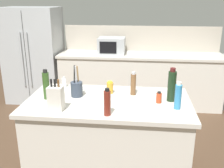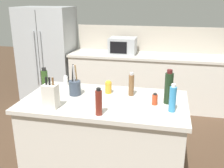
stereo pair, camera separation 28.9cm
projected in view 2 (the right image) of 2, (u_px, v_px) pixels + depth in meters
The scene contains 15 objects.
back_counter_run at pixel (150, 81), 4.71m from camera, with size 2.89×0.66×0.94m.
wall_backsplash at pixel (153, 39), 4.78m from camera, with size 2.85×0.03×0.46m, color #B2A899.
kitchen_island at pixel (105, 141), 2.73m from camera, with size 1.61×0.88×0.94m.
refrigerator at pixel (48, 54), 5.03m from camera, with size 0.98×0.75×1.73m.
microwave at pixel (123, 46), 4.61m from camera, with size 0.47×0.39×0.29m.
knife_block at pixel (51, 96), 2.36m from camera, with size 0.13×0.11×0.29m.
utensil_crock at pixel (75, 87), 2.69m from camera, with size 0.12×0.12×0.32m.
vinegar_bottle at pixel (99, 102), 2.22m from camera, with size 0.06×0.06×0.24m.
wine_bottle at pixel (169, 88), 2.45m from camera, with size 0.08×0.08×0.33m.
dish_soap_bottle at pixel (173, 99), 2.28m from camera, with size 0.06×0.06×0.25m.
spice_jar_paprika at pixel (155, 99), 2.45m from camera, with size 0.05×0.05×0.11m.
salt_shaker at pixel (66, 81), 2.99m from camera, with size 0.05×0.05×0.12m.
olive_oil_bottle at pixel (45, 83), 2.64m from camera, with size 0.06×0.06×0.30m.
honey_jar at pixel (108, 87), 2.74m from camera, with size 0.07×0.07×0.13m.
pepper_grinder at pixel (131, 85), 2.66m from camera, with size 0.06×0.06×0.24m.
Camera 2 is at (0.59, -2.33, 1.91)m, focal length 42.00 mm.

